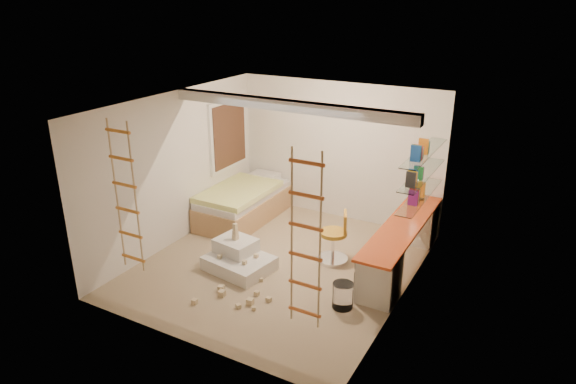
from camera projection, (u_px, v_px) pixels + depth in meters
The scene contains 15 objects.
floor at pixel (279, 265), 8.23m from camera, with size 4.50×4.50×0.00m, color tan.
ceiling_beam at pixel (288, 106), 7.56m from camera, with size 4.00×0.18×0.16m, color white.
window_frame at pixel (228, 134), 9.78m from camera, with size 0.06×1.15×1.35m, color white.
window_blind at pixel (230, 135), 9.76m from camera, with size 0.02×1.00×1.20m, color #4C2D1E.
rope_ladder_left at pixel (126, 198), 6.86m from camera, with size 0.41×0.04×2.13m, color #C37C21, non-canonical shape.
rope_ladder_right at pixel (306, 242), 5.65m from camera, with size 0.41×0.04×2.13m, color #BD4E20, non-canonical shape.
waste_bin at pixel (343, 295), 7.06m from camera, with size 0.29×0.29×0.37m, color white.
desk at pixel (401, 244), 8.02m from camera, with size 0.56×2.80×0.75m.
shelves at pixel (422, 175), 7.77m from camera, with size 0.25×1.80×0.71m.
bed at pixel (243, 203), 9.78m from camera, with size 1.02×2.00×0.69m.
task_lamp at pixel (419, 181), 8.56m from camera, with size 0.14×0.36×0.57m.
swivel_chair at pixel (335, 243), 8.24m from camera, with size 0.67×0.67×0.85m.
play_platform at pixel (238, 258), 8.08m from camera, with size 1.09×0.90×0.44m.
toy_blocks at pixel (239, 274), 7.58m from camera, with size 1.17×1.32×0.71m.
books at pixel (423, 164), 7.71m from camera, with size 0.14×0.70×0.92m.
Camera 1 is at (3.62, -6.28, 4.08)m, focal length 32.00 mm.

